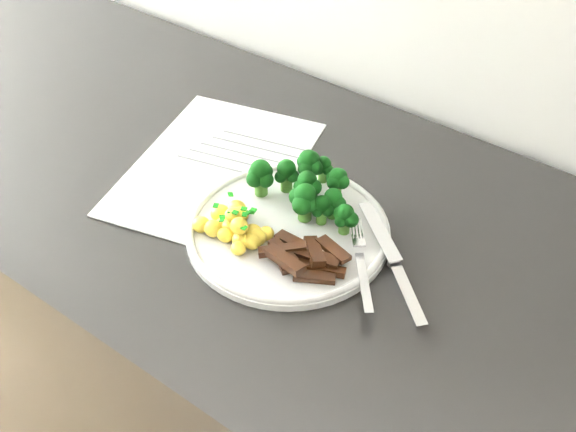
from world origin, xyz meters
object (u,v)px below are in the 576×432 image
object	(u,v)px
beef_strips	(304,257)
potatoes	(235,225)
recipe_paper	(216,167)
fork	(362,268)
broccoli	(308,186)
knife	(399,275)
plate	(288,230)

from	to	relation	value
beef_strips	potatoes	bearing A→B (deg)	-174.72
recipe_paper	fork	world-z (taller)	fork
broccoli	potatoes	bearing A→B (deg)	-112.86
beef_strips	knife	bearing A→B (deg)	26.69
potatoes	knife	bearing A→B (deg)	16.66
beef_strips	fork	xyz separation A→B (m)	(0.06, 0.03, -0.00)
fork	knife	distance (m)	0.04
beef_strips	fork	world-z (taller)	beef_strips
potatoes	knife	size ratio (longest dim) A/B	0.57
recipe_paper	knife	world-z (taller)	knife
beef_strips	recipe_paper	bearing A→B (deg)	158.14
fork	knife	xyz separation A→B (m)	(0.04, 0.02, -0.01)
knife	recipe_paper	bearing A→B (deg)	173.66
plate	beef_strips	size ratio (longest dim) A/B	2.41
fork	knife	bearing A→B (deg)	32.44
knife	potatoes	bearing A→B (deg)	-163.34
recipe_paper	plate	world-z (taller)	plate
potatoes	plate	bearing A→B (deg)	43.74
broccoli	potatoes	world-z (taller)	broccoli
plate	potatoes	bearing A→B (deg)	-136.26
plate	beef_strips	world-z (taller)	beef_strips
broccoli	beef_strips	bearing A→B (deg)	-57.07
broccoli	recipe_paper	bearing A→B (deg)	-178.70
broccoli	fork	size ratio (longest dim) A/B	1.29
recipe_paper	potatoes	xyz separation A→B (m)	(0.11, -0.09, 0.02)
potatoes	fork	size ratio (longest dim) A/B	0.74
recipe_paper	broccoli	distance (m)	0.16
plate	fork	world-z (taller)	fork
broccoli	fork	distance (m)	0.14
plate	fork	distance (m)	0.11
recipe_paper	knife	distance (m)	0.31
recipe_paper	broccoli	xyz separation A→B (m)	(0.15, 0.00, 0.04)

